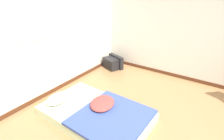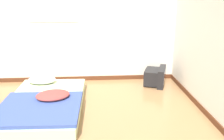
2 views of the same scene
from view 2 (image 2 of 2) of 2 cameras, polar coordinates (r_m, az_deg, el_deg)
The scene contains 3 objects.
wall_back at distance 5.26m, azimuth -12.84°, elevation 11.08°, with size 7.36×0.08×2.60m.
mattress_bed at distance 4.19m, azimuth -15.17°, elevation -7.26°, with size 1.24×1.99×0.32m.
crt_tv at distance 5.20m, azimuth 9.99°, elevation -1.44°, with size 0.55×0.64×0.37m.
Camera 2 is at (0.77, -2.30, 1.80)m, focal length 40.00 mm.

